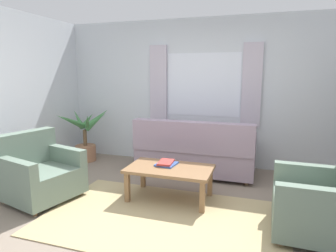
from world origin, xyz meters
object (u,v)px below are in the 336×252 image
at_px(potted_plant, 85,138).
at_px(couch, 195,152).
at_px(armchair_right, 322,203).
at_px(coffee_table, 170,172).
at_px(armchair_left, 39,173).
at_px(book_stack_on_table, 166,163).

bearing_deg(potted_plant, couch, -2.56).
xyz_separation_m(armchair_right, potted_plant, (-3.79, 1.52, 0.09)).
relative_size(coffee_table, potted_plant, 0.97).
bearing_deg(coffee_table, armchair_left, -162.94).
xyz_separation_m(armchair_left, armchair_right, (3.39, 0.15, 0.00)).
relative_size(armchair_right, book_stack_on_table, 2.92).
distance_m(couch, coffee_table, 1.07).
bearing_deg(coffee_table, potted_plant, 150.50).
distance_m(couch, potted_plant, 2.15).
distance_m(couch, book_stack_on_table, 1.00).
height_order(armchair_left, armchair_right, same).
relative_size(couch, armchair_left, 1.87).
height_order(couch, potted_plant, potted_plant).
bearing_deg(armchair_left, armchair_right, -73.44).
xyz_separation_m(armchair_right, book_stack_on_table, (-1.81, 0.45, 0.11)).
bearing_deg(armchair_right, potted_plant, -110.46).
bearing_deg(book_stack_on_table, potted_plant, 151.51).
distance_m(coffee_table, book_stack_on_table, 0.14).
distance_m(armchair_left, coffee_table, 1.73).
bearing_deg(armchair_left, book_stack_on_table, -55.18).
height_order(couch, book_stack_on_table, couch).
bearing_deg(potted_plant, armchair_left, -76.41).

